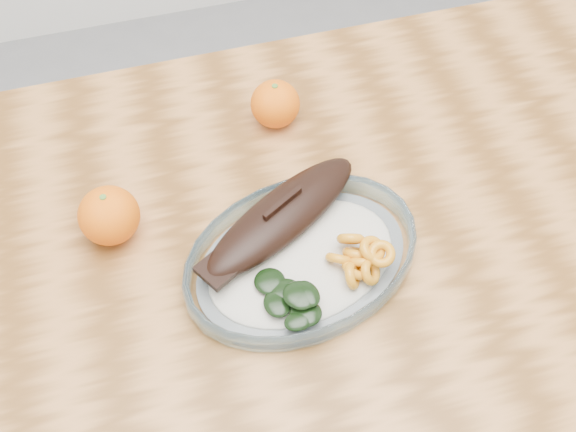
{
  "coord_description": "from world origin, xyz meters",
  "views": [
    {
      "loc": [
        -0.12,
        -0.45,
        1.48
      ],
      "look_at": [
        0.02,
        0.06,
        0.77
      ],
      "focal_mm": 45.0,
      "sensor_mm": 36.0,
      "label": 1
    }
  ],
  "objects_px": {
    "plated_meal": "(301,254)",
    "orange_right": "(275,104)",
    "dining_table": "(282,308)",
    "orange_left": "(109,216)"
  },
  "relations": [
    {
      "from": "plated_meal",
      "to": "orange_left",
      "type": "height_order",
      "value": "plated_meal"
    },
    {
      "from": "plated_meal",
      "to": "orange_left",
      "type": "xyz_separation_m",
      "value": [
        -0.21,
        0.1,
        0.02
      ]
    },
    {
      "from": "plated_meal",
      "to": "orange_right",
      "type": "relative_size",
      "value": 9.46
    },
    {
      "from": "dining_table",
      "to": "orange_right",
      "type": "relative_size",
      "value": 17.81
    },
    {
      "from": "plated_meal",
      "to": "dining_table",
      "type": "bearing_deg",
      "value": 163.74
    },
    {
      "from": "orange_left",
      "to": "orange_right",
      "type": "height_order",
      "value": "orange_left"
    },
    {
      "from": "plated_meal",
      "to": "orange_right",
      "type": "height_order",
      "value": "plated_meal"
    },
    {
      "from": "dining_table",
      "to": "orange_right",
      "type": "height_order",
      "value": "orange_right"
    },
    {
      "from": "dining_table",
      "to": "orange_right",
      "type": "xyz_separation_m",
      "value": [
        0.06,
        0.23,
        0.13
      ]
    },
    {
      "from": "plated_meal",
      "to": "orange_right",
      "type": "bearing_deg",
      "value": 67.59
    }
  ]
}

